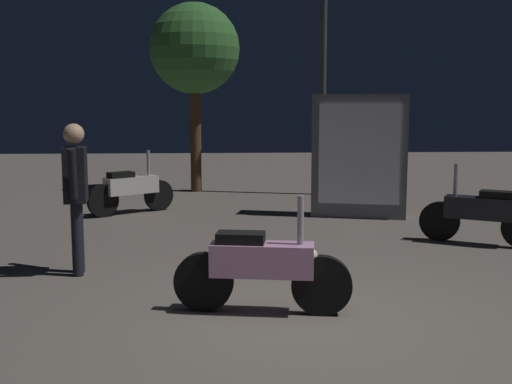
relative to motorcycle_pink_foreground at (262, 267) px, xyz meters
name	(u,v)px	position (x,y,z in m)	size (l,w,h in m)	color
ground_plane	(316,323)	(0.46, -0.32, -0.44)	(40.00, 40.00, 0.00)	#605951
motorcycle_pink_foreground	(262,267)	(0.00, 0.00, 0.00)	(1.65, 0.45, 1.11)	black
motorcycle_white_parked_left	(131,189)	(-1.95, 5.54, 0.00)	(1.41, 1.05, 1.11)	black
motorcycle_black_parked_right	(481,213)	(3.22, 2.74, 0.00)	(1.49, 0.91, 1.11)	black
person_rider_beside	(76,185)	(-2.00, 1.48, 0.59)	(0.28, 0.67, 1.72)	black
streetlamp_near	(323,45)	(1.81, 7.77, 2.73)	(0.36, 0.36, 4.98)	#38383D
tree_left_bg	(195,50)	(-0.91, 8.43, 2.66)	(1.96, 1.96, 4.11)	#4C331E
kiosk_billboard	(360,156)	(2.02, 5.04, 0.61)	(1.67, 0.90, 2.10)	#595960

